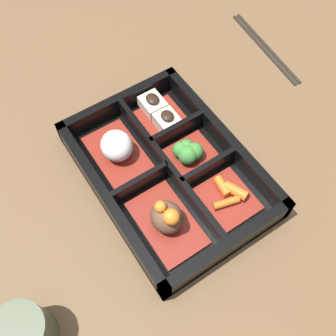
# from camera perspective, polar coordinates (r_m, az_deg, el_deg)

# --- Properties ---
(ground_plane) EXTENTS (3.00, 3.00, 0.00)m
(ground_plane) POSITION_cam_1_polar(r_m,az_deg,el_deg) (0.61, 0.00, -1.18)
(ground_plane) COLOR brown
(bento_base) EXTENTS (0.31, 0.22, 0.01)m
(bento_base) POSITION_cam_1_polar(r_m,az_deg,el_deg) (0.60, 0.00, -0.95)
(bento_base) COLOR black
(bento_base) RESTS_ON ground_plane
(bento_rim) EXTENTS (0.31, 0.22, 0.04)m
(bento_rim) POSITION_cam_1_polar(r_m,az_deg,el_deg) (0.59, 0.11, -0.04)
(bento_rim) COLOR black
(bento_rim) RESTS_ON ground_plane
(bowl_stew) EXTENTS (0.12, 0.07, 0.06)m
(bowl_stew) POSITION_cam_1_polar(r_m,az_deg,el_deg) (0.54, -0.16, -7.36)
(bowl_stew) COLOR maroon
(bowl_stew) RESTS_ON bento_base
(bowl_rice) EXTENTS (0.12, 0.07, 0.05)m
(bowl_rice) POSITION_cam_1_polar(r_m,az_deg,el_deg) (0.60, -7.39, 2.85)
(bowl_rice) COLOR maroon
(bowl_rice) RESTS_ON bento_base
(bowl_carrots) EXTENTS (0.08, 0.07, 0.02)m
(bowl_carrots) POSITION_cam_1_polar(r_m,az_deg,el_deg) (0.58, 8.64, -4.15)
(bowl_carrots) COLOR maroon
(bowl_carrots) RESTS_ON bento_base
(bowl_greens) EXTENTS (0.06, 0.07, 0.04)m
(bowl_greens) POSITION_cam_1_polar(r_m,az_deg,el_deg) (0.60, 2.93, 2.34)
(bowl_greens) COLOR maroon
(bowl_greens) RESTS_ON bento_base
(bowl_tofu) EXTENTS (0.08, 0.07, 0.04)m
(bowl_tofu) POSITION_cam_1_polar(r_m,az_deg,el_deg) (0.64, -1.18, 7.84)
(bowl_tofu) COLOR maroon
(bowl_tofu) RESTS_ON bento_base
(tea_cup) EXTENTS (0.07, 0.07, 0.07)m
(tea_cup) POSITION_cam_1_polar(r_m,az_deg,el_deg) (0.53, -20.14, -21.55)
(tea_cup) COLOR #424C38
(tea_cup) RESTS_ON ground_plane
(chopsticks) EXTENTS (0.21, 0.04, 0.01)m
(chopsticks) POSITION_cam_1_polar(r_m,az_deg,el_deg) (0.80, 13.98, 16.69)
(chopsticks) COLOR black
(chopsticks) RESTS_ON ground_plane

